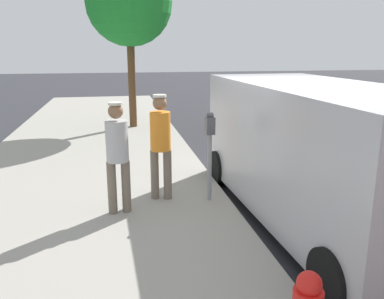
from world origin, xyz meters
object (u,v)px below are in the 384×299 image
Objects in this scene: pedestrian_in_gray at (117,151)px; pedestrian_in_orange at (160,140)px; parked_van at (318,150)px; street_tree at (129,3)px; parking_meter_near at (210,141)px.

pedestrian_in_gray is 0.98× the size of pedestrian_in_orange.
pedestrian_in_gray is 0.86m from pedestrian_in_orange.
parked_van is 1.01× the size of street_tree.
parking_meter_near is 0.82m from pedestrian_in_orange.
parking_meter_near is 7.55m from street_tree.
parked_van is (-1.50, 0.82, -0.03)m from parking_meter_near.
street_tree is (0.95, -6.94, 2.84)m from parking_meter_near.
pedestrian_in_orange is at bearing -15.41° from parking_meter_near.
parking_meter_near is 1.53m from pedestrian_in_gray.
pedestrian_in_orange is 7.29m from street_tree.
parked_van reaches higher than pedestrian_in_gray.
pedestrian_in_gray is 0.33× the size of street_tree.
parking_meter_near is at bearing -28.61° from parked_van.
pedestrian_in_orange is at bearing 91.31° from street_tree.
pedestrian_in_gray is (1.51, 0.26, -0.03)m from parking_meter_near.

